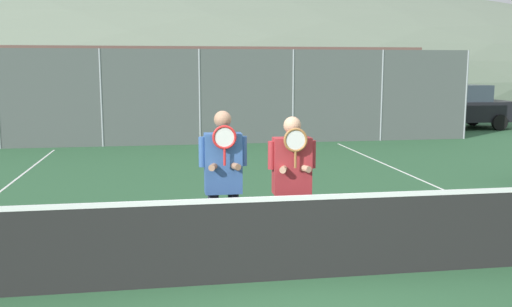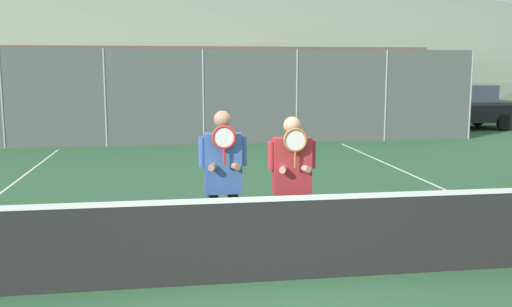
% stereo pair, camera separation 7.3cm
% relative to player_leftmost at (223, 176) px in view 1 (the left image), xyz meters
% --- Properties ---
extents(ground_plane, '(120.00, 120.00, 0.00)m').
position_rel_player_leftmost_xyz_m(ground_plane, '(0.43, -0.58, -1.10)').
color(ground_plane, '#2D5B38').
extents(hill_distant, '(111.04, 61.69, 21.59)m').
position_rel_player_leftmost_xyz_m(hill_distant, '(0.43, 54.02, -1.10)').
color(hill_distant, slate).
rests_on(hill_distant, ground_plane).
extents(clubhouse_building, '(18.50, 5.50, 3.17)m').
position_rel_player_leftmost_xyz_m(clubhouse_building, '(0.64, 18.57, 0.51)').
color(clubhouse_building, '#9EA3A8').
rests_on(clubhouse_building, ground_plane).
extents(fence_back, '(17.64, 0.06, 2.92)m').
position_rel_player_leftmost_xyz_m(fence_back, '(0.43, 10.97, 0.36)').
color(fence_back, gray).
rests_on(fence_back, ground_plane).
extents(tennis_net, '(11.44, 0.09, 1.07)m').
position_rel_player_leftmost_xyz_m(tennis_net, '(0.43, -0.58, -0.60)').
color(tennis_net, gray).
rests_on(tennis_net, ground_plane).
extents(court_line_right_sideline, '(0.05, 16.00, 0.01)m').
position_rel_player_leftmost_xyz_m(court_line_right_sideline, '(4.69, 2.42, -1.10)').
color(court_line_right_sideline, white).
rests_on(court_line_right_sideline, ground_plane).
extents(player_leftmost, '(0.57, 0.34, 1.88)m').
position_rel_player_leftmost_xyz_m(player_leftmost, '(0.00, 0.00, 0.00)').
color(player_leftmost, '#232838').
rests_on(player_leftmost, ground_plane).
extents(player_center_left, '(0.59, 0.34, 1.80)m').
position_rel_player_leftmost_xyz_m(player_center_left, '(0.83, 0.00, -0.04)').
color(player_center_left, white).
rests_on(player_center_left, ground_plane).
extents(car_far_left, '(4.61, 1.97, 1.77)m').
position_rel_player_leftmost_xyz_m(car_far_left, '(-4.86, 13.79, -0.19)').
color(car_far_left, black).
rests_on(car_far_left, ground_plane).
extents(car_left_of_center, '(4.25, 2.03, 1.70)m').
position_rel_player_leftmost_xyz_m(car_left_of_center, '(0.17, 13.92, -0.23)').
color(car_left_of_center, '#285638').
rests_on(car_left_of_center, ground_plane).
extents(car_center, '(4.39, 1.93, 1.87)m').
position_rel_player_leftmost_xyz_m(car_center, '(5.09, 13.83, -0.15)').
color(car_center, silver).
rests_on(car_center, ground_plane).
extents(car_right_of_center, '(4.80, 2.06, 1.69)m').
position_rel_player_leftmost_xyz_m(car_right_of_center, '(10.28, 14.03, -0.23)').
color(car_right_of_center, black).
rests_on(car_right_of_center, ground_plane).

